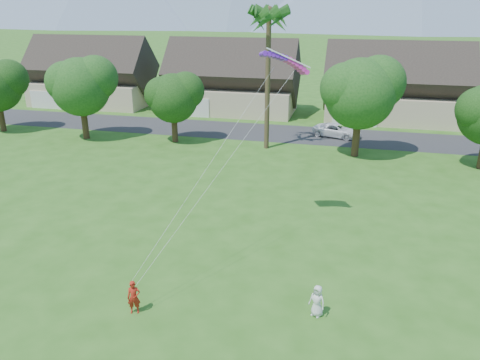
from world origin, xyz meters
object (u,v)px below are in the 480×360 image
(parked_car, at_px, (337,130))
(kite_flyer, at_px, (134,297))
(watcher, at_px, (317,301))
(parafoil_kite, at_px, (286,59))

(parked_car, bearing_deg, kite_flyer, -176.41)
(watcher, height_order, parafoil_kite, parafoil_kite)
(parked_car, distance_m, parafoil_kite, 23.24)
(kite_flyer, xyz_separation_m, parked_car, (7.10, 31.15, -0.11))
(parked_car, height_order, parafoil_kite, parafoil_kite)
(kite_flyer, relative_size, parked_car, 0.33)
(watcher, relative_size, parked_car, 0.31)
(watcher, height_order, parked_car, watcher)
(parked_car, xyz_separation_m, parafoil_kite, (-2.31, -21.23, 9.16))
(kite_flyer, height_order, watcher, kite_flyer)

